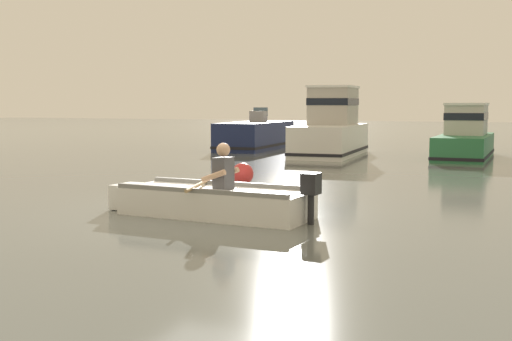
{
  "coord_description": "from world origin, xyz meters",
  "views": [
    {
      "loc": [
        4.8,
        -9.81,
        1.8
      ],
      "look_at": [
        0.11,
        1.61,
        0.55
      ],
      "focal_mm": 46.03,
      "sensor_mm": 36.0,
      "label": 1
    }
  ],
  "objects": [
    {
      "name": "moored_boat_white",
      "position": [
        -1.54,
        12.62,
        0.91
      ],
      "size": [
        2.12,
        4.99,
        2.45
      ],
      "color": "white",
      "rests_on": "ground"
    },
    {
      "name": "mooring_buoy",
      "position": [
        -1.02,
        3.57,
        0.25
      ],
      "size": [
        0.49,
        0.49,
        0.49
      ],
      "primitive_type": "sphere",
      "color": "red",
      "rests_on": "ground"
    },
    {
      "name": "moored_boat_navy",
      "position": [
        -5.2,
        14.47,
        0.53
      ],
      "size": [
        1.97,
        4.97,
        1.67
      ],
      "color": "#19234C",
      "rests_on": "ground"
    },
    {
      "name": "rowboat_with_person",
      "position": [
        0.16,
        -0.39,
        0.25
      ],
      "size": [
        3.72,
        1.96,
        1.19
      ],
      "color": "white",
      "rests_on": "ground"
    },
    {
      "name": "moored_boat_green",
      "position": [
        2.94,
        13.3,
        0.68
      ],
      "size": [
        1.7,
        4.92,
        1.84
      ],
      "color": "#287042",
      "rests_on": "ground"
    },
    {
      "name": "ground_plane",
      "position": [
        0.0,
        0.0,
        0.0
      ],
      "size": [
        120.0,
        120.0,
        0.0
      ],
      "primitive_type": "plane",
      "color": "slate"
    }
  ]
}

